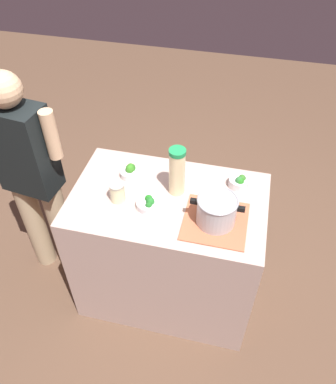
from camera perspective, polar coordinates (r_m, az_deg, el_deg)
The scene contains 10 objects.
ground_plane at distance 2.92m, azimuth -0.00°, elevation -14.03°, with size 8.00×8.00×0.00m, color brown.
counter_slab at distance 2.53m, azimuth -0.00°, elevation -8.44°, with size 1.11×0.69×0.94m, color #B99E92.
dish_cloth at distance 2.07m, azimuth 6.97°, elevation -4.30°, with size 0.34×0.34×0.01m, color #B56141.
cooking_pot at distance 2.01m, azimuth 7.18°, elevation -2.65°, with size 0.28×0.21×0.16m.
lemonade_pitcher at distance 2.12m, azimuth 1.33°, elevation 3.05°, with size 0.09×0.09×0.30m.
mason_jar at distance 2.15m, azimuth -7.46°, elevation 0.01°, with size 0.09×0.09×0.12m.
broccoli_bowl_front at distance 2.31m, azimuth -5.61°, elevation 3.07°, with size 0.11×0.11×0.08m.
broccoli_bowl_center at distance 2.27m, azimuth 10.42°, elevation 1.47°, with size 0.11×0.11×0.08m.
broccoli_bowl_back at distance 2.12m, azimuth -2.87°, elevation -1.68°, with size 0.13×0.13×0.07m.
person_cook at distance 2.55m, azimuth -19.39°, elevation 2.06°, with size 0.50×0.24×1.58m.
Camera 1 is at (-0.36, 1.50, 2.48)m, focal length 36.23 mm.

